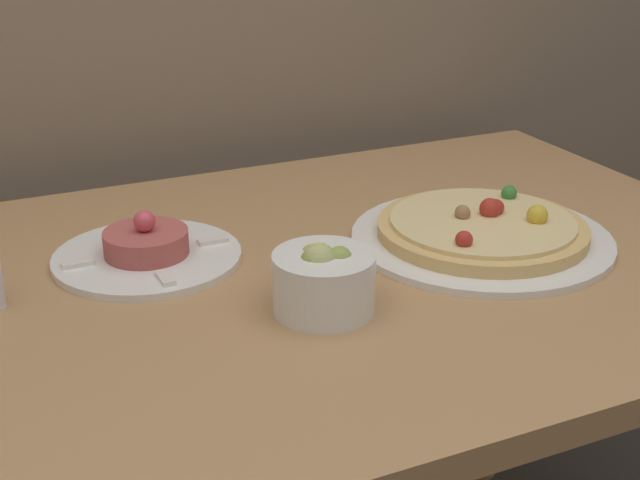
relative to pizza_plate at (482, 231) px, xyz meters
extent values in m
cube|color=#AD7F51|center=(-0.34, 0.03, -0.03)|extent=(1.44, 0.83, 0.03)
cylinder|color=#AD7F51|center=(0.32, 0.38, -0.41)|extent=(0.06, 0.06, 0.72)
cylinder|color=white|center=(0.00, 0.00, -0.01)|extent=(0.35, 0.35, 0.01)
cylinder|color=#DBB26B|center=(0.00, 0.00, 0.00)|extent=(0.28, 0.28, 0.02)
cylinder|color=beige|center=(0.00, 0.00, 0.02)|extent=(0.25, 0.25, 0.01)
sphere|color=#387F33|center=(0.08, 0.06, 0.02)|extent=(0.02, 0.02, 0.02)
sphere|color=#B22D23|center=(0.03, 0.01, 0.03)|extent=(0.02, 0.02, 0.02)
sphere|color=#B22D23|center=(0.02, 0.01, 0.03)|extent=(0.03, 0.03, 0.03)
sphere|color=#B22D23|center=(-0.07, -0.06, 0.02)|extent=(0.02, 0.02, 0.02)
sphere|color=#997047|center=(-0.02, 0.02, 0.02)|extent=(0.02, 0.02, 0.02)
sphere|color=gold|center=(0.06, -0.04, 0.03)|extent=(0.03, 0.03, 0.03)
cylinder|color=white|center=(-0.43, 0.13, -0.01)|extent=(0.24, 0.24, 0.01)
cylinder|color=#B2514C|center=(-0.43, 0.13, 0.01)|extent=(0.11, 0.11, 0.03)
sphere|color=#DB4C5B|center=(-0.43, 0.13, 0.04)|extent=(0.03, 0.03, 0.03)
cube|color=white|center=(-0.34, 0.13, 0.00)|extent=(0.04, 0.02, 0.01)
cube|color=white|center=(-0.43, 0.22, 0.00)|extent=(0.02, 0.04, 0.01)
cube|color=white|center=(-0.52, 0.13, 0.00)|extent=(0.04, 0.02, 0.01)
cube|color=white|center=(-0.43, 0.04, 0.00)|extent=(0.02, 0.04, 0.01)
cylinder|color=white|center=(-0.28, -0.09, 0.02)|extent=(0.12, 0.12, 0.07)
sphere|color=#B7BC70|center=(-0.29, -0.09, 0.05)|extent=(0.04, 0.04, 0.04)
sphere|color=#8EA34C|center=(-0.29, -0.09, 0.05)|extent=(0.03, 0.03, 0.03)
sphere|color=#8EA34C|center=(-0.26, -0.10, 0.05)|extent=(0.03, 0.03, 0.03)
sphere|color=#A3B25B|center=(-0.29, -0.07, 0.05)|extent=(0.02, 0.02, 0.02)
camera|label=1|loc=(-0.67, -0.92, 0.46)|focal=50.00mm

